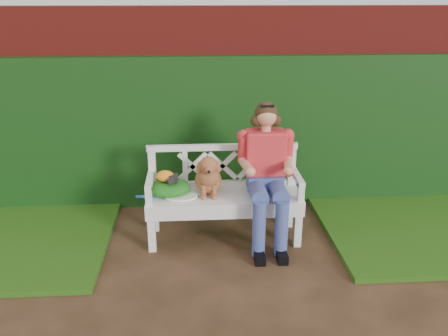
{
  "coord_description": "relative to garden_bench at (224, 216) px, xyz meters",
  "views": [
    {
      "loc": [
        -0.24,
        -3.45,
        2.32
      ],
      "look_at": [
        0.05,
        0.8,
        0.75
      ],
      "focal_mm": 38.0,
      "sensor_mm": 36.0,
      "label": 1
    }
  ],
  "objects": [
    {
      "name": "ground",
      "position": [
        -0.05,
        -0.8,
        -0.24
      ],
      "size": [
        60.0,
        60.0,
        0.0
      ],
      "primitive_type": "plane",
      "color": "#2F1F11"
    },
    {
      "name": "seated_woman",
      "position": [
        0.4,
        -0.02,
        0.43
      ],
      "size": [
        0.71,
        0.86,
        1.34
      ],
      "primitive_type": null,
      "rotation": [
        0.0,
        0.0,
        -0.21
      ],
      "color": "#D53440",
      "rests_on": "ground"
    },
    {
      "name": "garden_bench",
      "position": [
        0.0,
        0.0,
        0.0
      ],
      "size": [
        1.62,
        0.72,
        0.48
      ],
      "primitive_type": null,
      "rotation": [
        0.0,
        0.0,
        0.08
      ],
      "color": "white",
      "rests_on": "ground"
    },
    {
      "name": "camera_item",
      "position": [
        -0.5,
        -0.01,
        0.42
      ],
      "size": [
        0.12,
        0.09,
        0.08
      ],
      "primitive_type": "cube",
      "rotation": [
        0.0,
        0.0,
        -0.06
      ],
      "color": "black",
      "rests_on": "green_bag"
    },
    {
      "name": "ivy_hedge",
      "position": [
        -0.05,
        0.88,
        0.61
      ],
      "size": [
        10.0,
        0.18,
        1.7
      ],
      "primitive_type": "cube",
      "color": "#15420F",
      "rests_on": "ground"
    },
    {
      "name": "baseball_glove",
      "position": [
        -0.57,
        0.01,
        0.44
      ],
      "size": [
        0.19,
        0.16,
        0.11
      ],
      "primitive_type": "ellipsoid",
      "rotation": [
        0.0,
        0.0,
        -0.18
      ],
      "color": "orange",
      "rests_on": "green_bag"
    },
    {
      "name": "dog",
      "position": [
        -0.15,
        0.02,
        0.45
      ],
      "size": [
        0.31,
        0.4,
        0.42
      ],
      "primitive_type": null,
      "rotation": [
        0.0,
        0.0,
        -0.09
      ],
      "color": "brown",
      "rests_on": "garden_bench"
    },
    {
      "name": "tennis_racket",
      "position": [
        -0.45,
        -0.05,
        0.26
      ],
      "size": [
        0.63,
        0.28,
        0.03
      ],
      "primitive_type": null,
      "rotation": [
        0.0,
        0.0,
        0.04
      ],
      "color": "beige",
      "rests_on": "garden_bench"
    },
    {
      "name": "green_bag",
      "position": [
        -0.54,
        0.02,
        0.31
      ],
      "size": [
        0.51,
        0.45,
        0.14
      ],
      "primitive_type": null,
      "rotation": [
        0.0,
        0.0,
        0.34
      ],
      "color": "green",
      "rests_on": "garden_bench"
    },
    {
      "name": "brick_wall",
      "position": [
        -0.05,
        1.1,
        0.86
      ],
      "size": [
        10.0,
        0.3,
        2.2
      ],
      "primitive_type": "cube",
      "color": "maroon",
      "rests_on": "ground"
    },
    {
      "name": "grass_right",
      "position": [
        2.35,
        0.1,
        -0.21
      ],
      "size": [
        2.6,
        2.0,
        0.05
      ],
      "primitive_type": "cube",
      "color": "#1F4812",
      "rests_on": "ground"
    }
  ]
}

